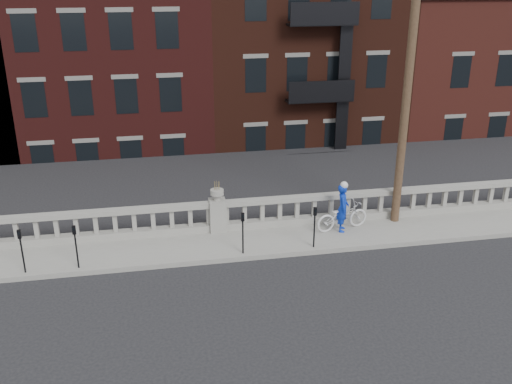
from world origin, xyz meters
The scene contains 12 objects.
ground centered at (0.00, 0.00, 0.00)m, with size 120.00×120.00×0.00m, color black.
sidewalk centered at (0.00, 3.00, 0.07)m, with size 32.00×2.20×0.15m, color gray.
balustrade centered at (0.00, 3.95, 0.64)m, with size 28.00×0.34×1.03m.
planter_pedestal centered at (0.00, 3.95, 0.83)m, with size 0.55×0.55×1.76m.
lower_level centered at (0.56, 23.04, 2.63)m, with size 80.00×44.00×20.80m.
utility_pole centered at (6.20, 3.60, 5.24)m, with size 1.60×0.28×10.00m.
parking_meter_a centered at (-5.88, 2.15, 1.00)m, with size 0.10×0.09×1.36m.
parking_meter_b centered at (-4.38, 2.15, 1.00)m, with size 0.10×0.09×1.36m.
parking_meter_c centered at (0.56, 2.15, 1.00)m, with size 0.10×0.09×1.36m.
parking_meter_d centered at (2.83, 2.15, 1.00)m, with size 0.10×0.09×1.36m.
bicycle centered at (4.13, 3.26, 0.64)m, with size 0.65×1.88×0.99m, color silver.
cyclist centered at (4.10, 3.17, 0.97)m, with size 0.60×0.39×1.65m, color #0B2CB3.
Camera 1 is at (-1.99, -13.43, 8.43)m, focal length 40.00 mm.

